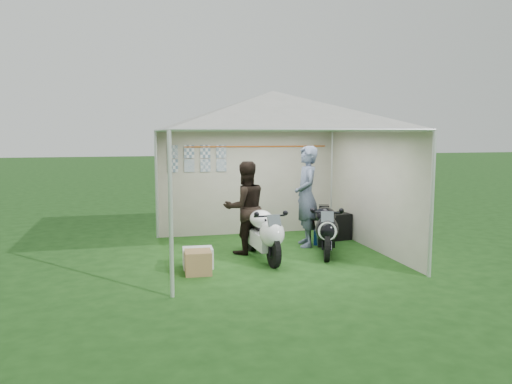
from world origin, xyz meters
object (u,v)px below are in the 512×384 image
equipment_box (335,226)px  paddock_stand (323,237)px  motorcycle_white (264,232)px  canopy_tent (272,115)px  crate_1 (198,262)px  crate_0 (198,258)px  motorcycle_black (326,228)px  person_dark_jacket (245,208)px  person_blue_jacket (306,196)px

equipment_box → paddock_stand: bearing=-136.7°
motorcycle_white → equipment_box: size_ratio=3.31×
motorcycle_white → equipment_box: (1.93, 1.32, -0.23)m
canopy_tent → crate_1: canopy_tent is taller
crate_0 → motorcycle_white: bearing=10.1°
motorcycle_white → motorcycle_black: motorcycle_white is taller
paddock_stand → motorcycle_white: bearing=-148.6°
person_dark_jacket → crate_0: size_ratio=3.49×
motorcycle_white → person_dark_jacket: bearing=106.9°
motorcycle_black → person_blue_jacket: size_ratio=0.88×
paddock_stand → crate_1: bearing=-151.2°
paddock_stand → person_dark_jacket: (-1.70, -0.34, 0.72)m
motorcycle_black → crate_1: 2.60m
motorcycle_black → crate_0: (-2.43, -0.35, -0.33)m
canopy_tent → paddock_stand: (1.24, 0.53, -2.43)m
canopy_tent → equipment_box: bearing=29.2°
crate_1 → person_blue_jacket: bearing=31.9°
motorcycle_black → equipment_box: bearing=78.5°
equipment_box → crate_1: 3.71m
person_blue_jacket → crate_0: 2.69m
person_dark_jacket → person_blue_jacket: (1.31, 0.30, 0.13)m
person_dark_jacket → equipment_box: bearing=-170.3°
equipment_box → motorcycle_black: bearing=-120.7°
motorcycle_black → crate_0: motorcycle_black is taller
paddock_stand → equipment_box: size_ratio=0.71×
equipment_box → crate_0: 3.49m
crate_0 → crate_1: (-0.04, -0.38, 0.02)m
person_dark_jacket → person_blue_jacket: 1.36m
motorcycle_black → crate_1: (-2.47, -0.73, -0.31)m
canopy_tent → person_blue_jacket: size_ratio=2.83×
motorcycle_white → paddock_stand: 1.79m
canopy_tent → equipment_box: size_ratio=10.18×
motorcycle_white → crate_1: (-1.25, -0.59, -0.32)m
motorcycle_black → person_blue_jacket: bearing=118.2°
motorcycle_black → equipment_box: size_ratio=3.15×
crate_0 → crate_1: 0.38m
motorcycle_white → person_blue_jacket: person_blue_jacket is taller
motorcycle_black → equipment_box: motorcycle_black is taller
canopy_tent → motorcycle_white: 2.12m
paddock_stand → person_blue_jacket: bearing=-173.9°
motorcycle_black → equipment_box: 1.40m
paddock_stand → person_dark_jacket: person_dark_jacket is taller
motorcycle_black → paddock_stand: motorcycle_black is taller
person_dark_jacket → equipment_box: size_ratio=3.12×
motorcycle_white → person_blue_jacket: (1.11, 0.87, 0.50)m
paddock_stand → crate_0: bearing=-157.3°
canopy_tent → equipment_box: (1.67, 0.94, -2.30)m
crate_1 → canopy_tent: bearing=33.1°
person_blue_jacket → motorcycle_black: bearing=16.6°
crate_1 → equipment_box: bearing=31.1°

